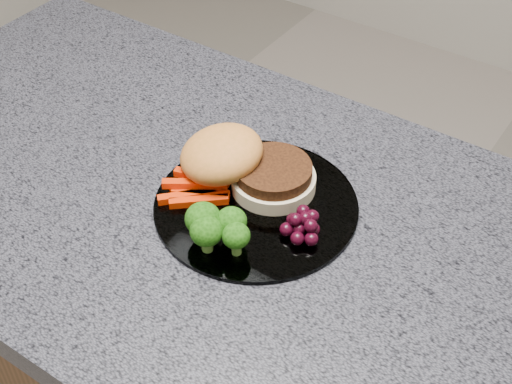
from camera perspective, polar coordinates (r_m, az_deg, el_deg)
countertop at (r=0.92m, az=-2.14°, el=-2.27°), size 1.20×0.60×0.04m
plate at (r=0.91m, az=0.00°, el=-1.08°), size 0.26×0.26×0.01m
burger at (r=0.92m, az=-1.30°, el=2.17°), size 0.21×0.16×0.06m
carrot_sticks at (r=0.91m, az=-4.80°, el=0.19°), size 0.09×0.08×0.02m
broccoli at (r=0.83m, az=-3.24°, el=-2.73°), size 0.08×0.07×0.05m
grape_bunch at (r=0.86m, az=3.78°, el=-2.63°), size 0.05×0.05×0.03m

